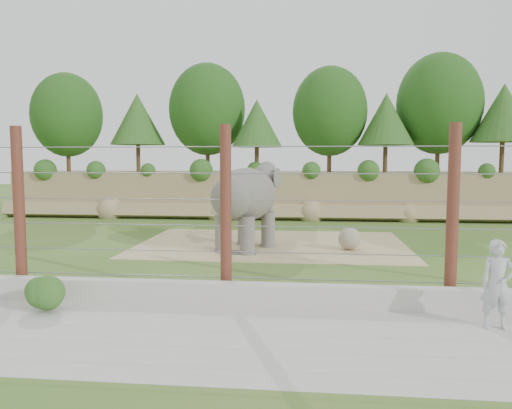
# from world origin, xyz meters

# --- Properties ---
(ground) EXTENTS (90.00, 90.00, 0.00)m
(ground) POSITION_xyz_m (0.00, 0.00, 0.00)
(ground) COLOR #34681C
(ground) RESTS_ON ground
(back_embankment) EXTENTS (30.00, 5.52, 8.77)m
(back_embankment) POSITION_xyz_m (0.59, 12.68, 3.97)
(back_embankment) COLOR #9D8C5A
(back_embankment) RESTS_ON ground
(dirt_patch) EXTENTS (10.00, 7.00, 0.02)m
(dirt_patch) POSITION_xyz_m (0.50, 3.00, 0.01)
(dirt_patch) COLOR tan
(dirt_patch) RESTS_ON ground
(drain_grate) EXTENTS (1.00, 0.60, 0.03)m
(drain_grate) POSITION_xyz_m (-0.38, 0.99, 0.04)
(drain_grate) COLOR #262628
(drain_grate) RESTS_ON dirt_patch
(elephant) EXTENTS (2.85, 4.09, 3.05)m
(elephant) POSITION_xyz_m (-0.34, 1.77, 1.52)
(elephant) COLOR #56534E
(elephant) RESTS_ON ground
(stone_ball) EXTENTS (0.79, 0.79, 0.79)m
(stone_ball) POSITION_xyz_m (3.33, 2.02, 0.42)
(stone_ball) COLOR gray
(stone_ball) RESTS_ON dirt_patch
(retaining_wall) EXTENTS (26.00, 0.35, 0.50)m
(retaining_wall) POSITION_xyz_m (0.00, -5.00, 0.25)
(retaining_wall) COLOR #B5B0A8
(retaining_wall) RESTS_ON ground
(walkway) EXTENTS (26.00, 4.00, 0.01)m
(walkway) POSITION_xyz_m (0.00, -7.00, 0.01)
(walkway) COLOR #B5B0A8
(walkway) RESTS_ON ground
(barrier_fence) EXTENTS (20.26, 0.26, 4.00)m
(barrier_fence) POSITION_xyz_m (0.00, -4.50, 2.00)
(barrier_fence) COLOR #542218
(barrier_fence) RESTS_ON ground
(walkway_shrub) EXTENTS (0.71, 0.71, 0.71)m
(walkway_shrub) POSITION_xyz_m (-3.63, -5.80, 0.37)
(walkway_shrub) COLOR #27541E
(walkway_shrub) RESTS_ON walkway
(zookeeper) EXTENTS (0.63, 0.42, 1.70)m
(zookeeper) POSITION_xyz_m (5.44, -6.01, 0.86)
(zookeeper) COLOR #A7ABB0
(zookeeper) RESTS_ON walkway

